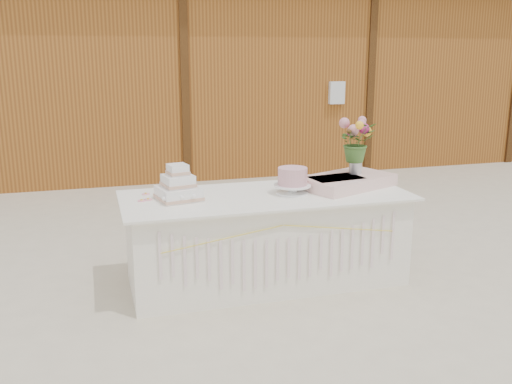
# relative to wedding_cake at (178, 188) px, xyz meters

# --- Properties ---
(ground) EXTENTS (80.00, 80.00, 0.00)m
(ground) POSITION_rel_wedding_cake_xyz_m (0.73, -0.03, -0.87)
(ground) COLOR beige
(ground) RESTS_ON ground
(barn) EXTENTS (12.60, 4.60, 3.30)m
(barn) POSITION_rel_wedding_cake_xyz_m (0.72, 5.96, 0.81)
(barn) COLOR #93581E
(barn) RESTS_ON ground
(cake_table) EXTENTS (2.40, 1.00, 0.77)m
(cake_table) POSITION_rel_wedding_cake_xyz_m (0.73, -0.04, -0.48)
(cake_table) COLOR white
(cake_table) RESTS_ON ground
(wedding_cake) EXTENTS (0.38, 0.38, 0.29)m
(wedding_cake) POSITION_rel_wedding_cake_xyz_m (0.00, 0.00, 0.00)
(wedding_cake) COLOR white
(wedding_cake) RESTS_ON cake_table
(pink_cake_stand) EXTENTS (0.31, 0.31, 0.22)m
(pink_cake_stand) POSITION_rel_wedding_cake_xyz_m (0.95, -0.08, 0.03)
(pink_cake_stand) COLOR white
(pink_cake_stand) RESTS_ON cake_table
(satin_runner) EXTENTS (0.94, 0.75, 0.10)m
(satin_runner) POSITION_rel_wedding_cake_xyz_m (1.49, 0.02, -0.05)
(satin_runner) COLOR beige
(satin_runner) RESTS_ON cake_table
(flower_vase) EXTENTS (0.11, 0.11, 0.16)m
(flower_vase) POSITION_rel_wedding_cake_xyz_m (1.60, 0.08, 0.08)
(flower_vase) COLOR silver
(flower_vase) RESTS_ON satin_runner
(bouquet) EXTENTS (0.32, 0.28, 0.35)m
(bouquet) POSITION_rel_wedding_cake_xyz_m (1.60, 0.08, 0.34)
(bouquet) COLOR #406B2B
(bouquet) RESTS_ON flower_vase
(loose_flowers) EXTENTS (0.20, 0.34, 0.02)m
(loose_flowers) POSITION_rel_wedding_cake_xyz_m (-0.28, 0.11, -0.09)
(loose_flowers) COLOR pink
(loose_flowers) RESTS_ON cake_table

